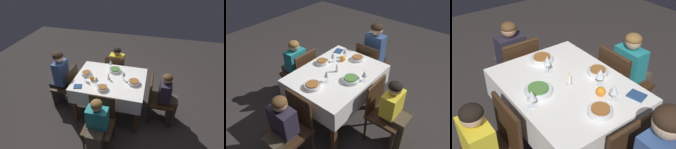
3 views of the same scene
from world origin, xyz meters
The scene contains 21 objects.
ground_plane centered at (0.00, 0.00, 0.00)m, with size 8.00×8.00×0.00m, color #332D2B.
dining_table centered at (0.00, 0.00, 0.67)m, with size 1.23×0.94×0.78m.
chair_east centered at (0.85, -0.01, 0.49)m, with size 0.44×0.43×0.87m.
chair_south centered at (0.05, -0.71, 0.49)m, with size 0.43×0.44×0.87m.
chair_north centered at (-0.02, 0.71, 0.49)m, with size 0.43×0.44×0.87m.
chair_west centered at (-0.85, -0.03, 0.49)m, with size 0.44×0.43×0.87m.
person_adult_denim centered at (1.00, -0.01, 0.66)m, with size 0.34×0.30×1.17m.
person_child_yellow centered at (0.05, -0.88, 0.54)m, with size 0.30×0.33×0.97m.
person_child_teal centered at (-0.02, 0.88, 0.55)m, with size 0.30×0.33×0.99m.
person_child_dark centered at (-1.02, -0.03, 0.55)m, with size 0.33×0.30×1.00m.
bowl_east centered at (0.44, -0.02, 0.80)m, with size 0.19×0.19×0.06m.
wine_glass_east centered at (0.39, 0.16, 0.88)m, with size 0.07×0.07×0.15m.
bowl_south centered at (-0.03, -0.25, 0.80)m, with size 0.23×0.23×0.06m.
wine_glass_south centered at (0.09, -0.38, 0.87)m, with size 0.07×0.07×0.15m.
bowl_north centered at (0.04, 0.31, 0.80)m, with size 0.19×0.19×0.06m.
wine_glass_north centered at (0.18, 0.21, 0.88)m, with size 0.07×0.07×0.15m.
bowl_west centered at (-0.43, 0.03, 0.80)m, with size 0.22×0.22×0.06m.
wine_glass_west centered at (-0.23, -0.03, 0.89)m, with size 0.07×0.07×0.17m.
candle_centerpiece centered at (0.02, 0.02, 0.82)m, with size 0.05×0.05×0.12m.
orange_fruit centered at (0.29, 0.12, 0.82)m, with size 0.08×0.08×0.08m, color orange.
napkin_red_folded centered at (0.46, 0.34, 0.78)m, with size 0.16×0.14×0.01m.
Camera 2 is at (-1.83, -1.52, 2.46)m, focal length 35.00 mm.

